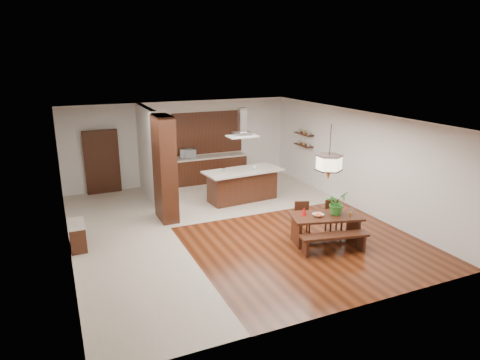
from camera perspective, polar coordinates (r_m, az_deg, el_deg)
name	(u,v)px	position (r m, az deg, el deg)	size (l,w,h in m)	color
room_shell	(229,151)	(10.92, -1.44, 3.92)	(9.00, 9.04, 2.92)	#3B180A
tile_hallway	(126,243)	(10.87, -15.02, -8.14)	(2.50, 9.00, 0.01)	#C0B3A0
tile_kitchen	(236,194)	(14.15, -0.58, -1.83)	(5.50, 4.00, 0.01)	#C0B3A0
soffit_band	(229,119)	(10.78, -1.47, 8.20)	(8.00, 9.00, 0.02)	#3D1F0F
partition_pier	(165,169)	(11.75, -10.00, 1.49)	(0.45, 1.00, 2.90)	black
partition_stub	(148,153)	(13.75, -12.16, 3.51)	(0.18, 2.40, 2.90)	silver
hallway_console	(77,236)	(10.86, -20.86, -6.93)	(0.37, 0.88, 0.63)	black
hallway_doorway	(102,162)	(14.71, -17.92, 2.30)	(1.10, 0.20, 2.10)	black
rear_counter	(211,169)	(15.45, -3.94, 1.50)	(2.60, 0.62, 0.95)	black
kitchen_window	(207,133)	(15.42, -4.36, 6.31)	(2.60, 0.08, 1.50)	#A47131
shelf_lower	(303,145)	(15.08, 8.46, 4.60)	(0.26, 0.90, 0.04)	black
shelf_upper	(304,134)	(15.00, 8.53, 6.09)	(0.26, 0.90, 0.04)	black
dining_table	(326,222)	(10.61, 11.33, -5.55)	(1.83, 1.23, 0.69)	black
dining_bench	(334,243)	(10.20, 12.41, -8.27)	(1.59, 0.35, 0.45)	black
dining_chair_left	(303,219)	(10.96, 8.34, -5.18)	(0.37, 0.37, 0.84)	black
dining_chair_right	(334,217)	(11.23, 12.42, -4.88)	(0.37, 0.37, 0.84)	black
pendant_lantern	(330,152)	(10.10, 11.87, 3.63)	(0.64, 0.64, 1.31)	#FFEFC3
foliage_plant	(336,203)	(10.57, 12.71, -3.02)	(0.51, 0.44, 0.57)	#2B7326
fruit_bowl	(318,215)	(10.42, 10.36, -4.62)	(0.25, 0.25, 0.06)	beige
napkin_cone	(304,211)	(10.42, 8.53, -4.11)	(0.13, 0.13, 0.21)	#BC0D0F
gold_ornament	(351,214)	(10.62, 14.53, -4.40)	(0.06, 0.06, 0.09)	gold
kitchen_island	(242,185)	(13.37, 0.31, -0.64)	(2.50, 1.26, 1.00)	black
range_hood	(242,123)	(12.95, 0.31, 7.67)	(0.90, 0.55, 0.87)	silver
island_cup	(254,167)	(13.32, 1.94, 1.68)	(0.13, 0.13, 0.10)	silver
microwave	(188,154)	(15.07, -6.93, 3.50)	(0.56, 0.38, 0.31)	silver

